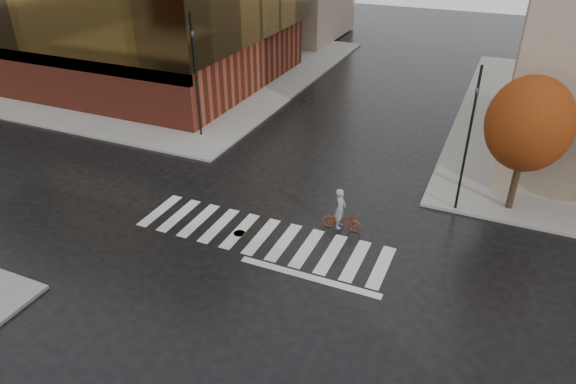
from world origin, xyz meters
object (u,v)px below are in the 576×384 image
(cyclist, at_px, (341,216))
(fire_hydrant, at_px, (194,121))
(traffic_light_nw, at_px, (195,68))
(traffic_light_ne, at_px, (469,132))

(cyclist, distance_m, fire_hydrant, 14.72)
(traffic_light_nw, distance_m, fire_hydrant, 4.18)
(cyclist, height_order, traffic_light_ne, traffic_light_ne)
(traffic_light_nw, height_order, traffic_light_ne, traffic_light_nw)
(cyclist, xyz_separation_m, traffic_light_nw, (-11.53, 6.50, 3.72))
(traffic_light_nw, relative_size, traffic_light_ne, 1.07)
(traffic_light_nw, distance_m, traffic_light_ne, 16.33)
(cyclist, relative_size, fire_hydrant, 2.95)
(traffic_light_nw, xyz_separation_m, traffic_light_ne, (16.11, -2.70, -0.33))
(cyclist, relative_size, traffic_light_ne, 0.30)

